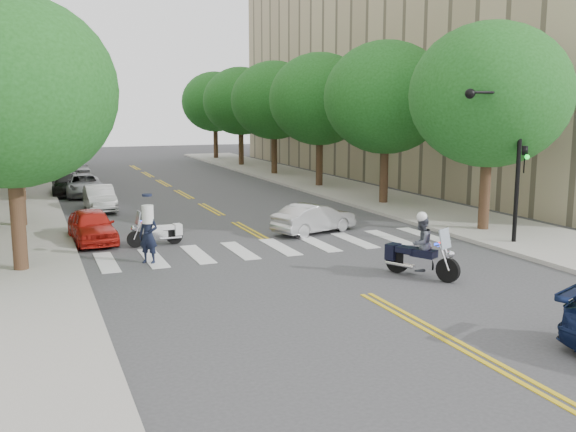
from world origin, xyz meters
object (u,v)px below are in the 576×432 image
motorcycle_parked (160,233)px  officer_standing (148,235)px  motorcycle_police (419,248)px  convertible (314,218)px

motorcycle_parked → officer_standing: bearing=157.7°
motorcycle_police → convertible: size_ratio=0.63×
motorcycle_police → officer_standing: 8.73m
motorcycle_police → officer_standing: bearing=-60.0°
officer_standing → convertible: size_ratio=0.50×
motorcycle_police → motorcycle_parked: bearing=-75.8°
motorcycle_police → convertible: bearing=-115.7°
motorcycle_police → officer_standing: motorcycle_police is taller
motorcycle_parked → motorcycle_police: bearing=-143.3°
officer_standing → motorcycle_police: bearing=8.6°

